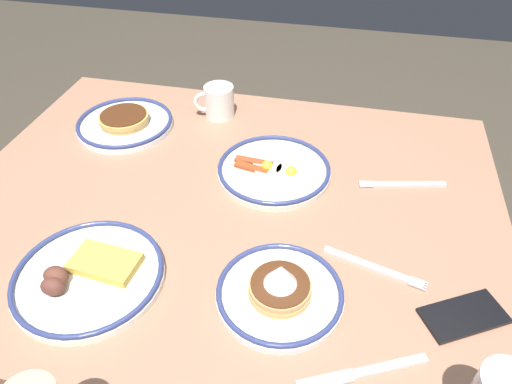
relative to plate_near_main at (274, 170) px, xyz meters
The scene contains 11 objects.
ground_plane 0.75m from the plate_near_main, 53.23° to the left, with size 6.00×6.00×0.00m, color #40392D.
dining_table 0.17m from the plate_near_main, 53.23° to the left, with size 1.22×0.96×0.72m.
plate_near_main is the anchor object (origin of this frame).
plate_center_pancakes 0.45m from the plate_near_main, 14.77° to the right, with size 0.26×0.26×0.04m.
plate_far_companion 0.48m from the plate_near_main, 54.77° to the left, with size 0.28×0.28×0.05m.
plate_far_side 0.36m from the plate_near_main, 102.52° to the left, with size 0.23×0.23×0.09m.
coffee_mug 0.31m from the plate_near_main, 48.77° to the right, with size 0.11×0.08×0.09m.
cell_phone 0.51m from the plate_near_main, 140.83° to the left, with size 0.14×0.07×0.01m, color black.
fork_near 0.30m from the plate_near_main, behind, with size 0.20×0.06×0.01m.
fork_far 0.35m from the plate_near_main, 134.65° to the left, with size 0.20×0.07×0.01m.
butter_knife 0.52m from the plate_near_main, 116.53° to the left, with size 0.20×0.11×0.01m.
Camera 1 is at (-0.24, 0.75, 1.41)m, focal length 32.74 mm.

